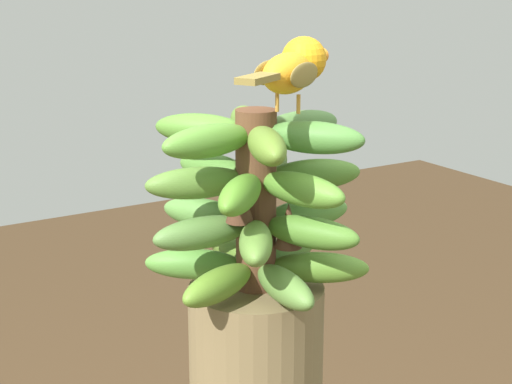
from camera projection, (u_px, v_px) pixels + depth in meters
banana_bunch at (256, 201)px, 1.10m from camera, size 0.30×0.30×0.24m
perched_bird at (294, 67)px, 1.05m from camera, size 0.12×0.19×0.09m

